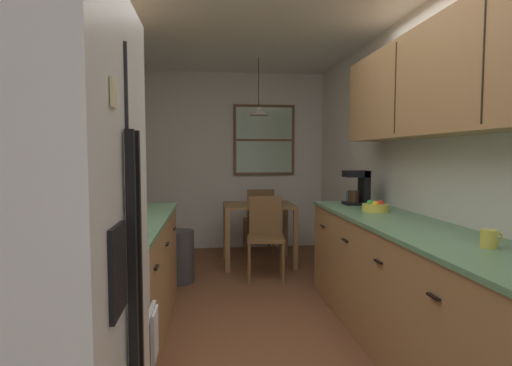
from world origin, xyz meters
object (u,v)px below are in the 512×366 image
Objects in this scene: stove_range at (69,359)px; fruit_bowl at (375,207)px; dining_chair_near at (266,233)px; dining_chair_far at (260,217)px; trash_bin at (179,257)px; mug_by_coffeemaker at (350,197)px; coffee_maker at (359,187)px; mug_spare at (489,239)px; table_serving_bowl at (264,202)px; dining_table at (259,215)px; microwave_over_range at (32,81)px; storage_canister at (102,217)px.

stove_range is 5.08× the size of fruit_bowl.
dining_chair_near is 1.00× the size of dining_chair_far.
dining_chair_far is at bearing 49.91° from trash_bin.
mug_by_coffeemaker reaches higher than dining_chair_near.
mug_spare is (0.01, -1.82, -0.12)m from coffee_maker.
trash_bin is 1.29m from table_serving_bowl.
dining_chair_near reaches higher than dining_table.
mug_by_coffeemaker is 0.51× the size of fruit_bowl.
microwave_over_range is at bearing -110.66° from dining_chair_far.
dining_chair_far is 1.87m from mug_by_coffeemaker.
trash_bin is 2.64× the size of storage_canister.
storage_canister is at bearing -144.26° from mug_by_coffeemaker.
dining_table is 0.96× the size of dining_chair_near.
microwave_over_range reaches higher than storage_canister.
microwave_over_range reaches higher than dining_chair_far.
microwave_over_range is 1.01× the size of trash_bin.
microwave_over_range is 5.12× the size of mug_by_coffeemaker.
stove_range reaches higher than dining_chair_far.
stove_range is 9.95× the size of mug_by_coffeemaker.
table_serving_bowl reaches higher than trash_bin.
mug_spare is at bearing -75.48° from dining_table.
stove_range reaches higher than mug_spare.
dining_chair_far is at bearing 101.22° from mug_spare.
fruit_bowl is at bearing 35.71° from stove_range.
mug_spare is (2.05, 0.08, 0.48)m from stove_range.
mug_spare is (2.16, 0.08, -0.74)m from microwave_over_range.
coffee_maker is 0.24m from mug_by_coffeemaker.
dining_chair_far is at bearing 106.43° from fruit_bowl.
dining_chair_far reaches higher than dining_table.
mug_by_coffeemaker is at bearing 44.71° from microwave_over_range.
coffee_maker is at bearing 41.54° from microwave_over_range.
dining_chair_near is 4.24× the size of storage_canister.
dining_table is at bearing 67.33° from microwave_over_range.
table_serving_bowl is (-0.72, 1.09, -0.17)m from mug_by_coffeemaker.
mug_by_coffeemaker is 0.93× the size of mug_spare.
dining_table is at bearing 162.91° from table_serving_bowl.
table_serving_bowl is at bearing 62.99° from storage_canister.
dining_table is 2.68× the size of coffee_maker.
microwave_over_range is (-0.11, 0.00, 1.21)m from stove_range.
mug_by_coffeemaker reaches higher than dining_chair_far.
stove_range is at bearing -112.00° from table_serving_bowl.
trash_bin is at bearing 83.47° from stove_range.
microwave_over_range is at bearing -99.37° from storage_canister.
fruit_bowl is at bearing -66.65° from dining_table.
coffee_maker reaches higher than storage_canister.
fruit_bowl is at bearing 34.23° from microwave_over_range.
mug_spare reaches higher than trash_bin.
dining_chair_near is at bearing -88.84° from dining_table.
dining_chair_far is at bearing 81.90° from dining_table.
dining_chair_far is 1.60× the size of trash_bin.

